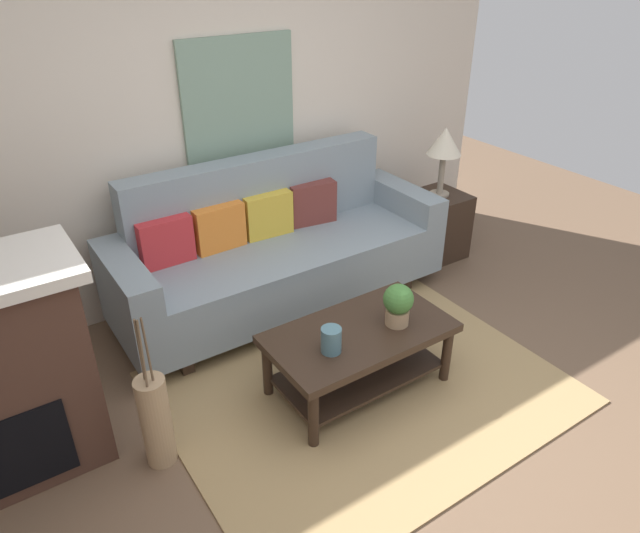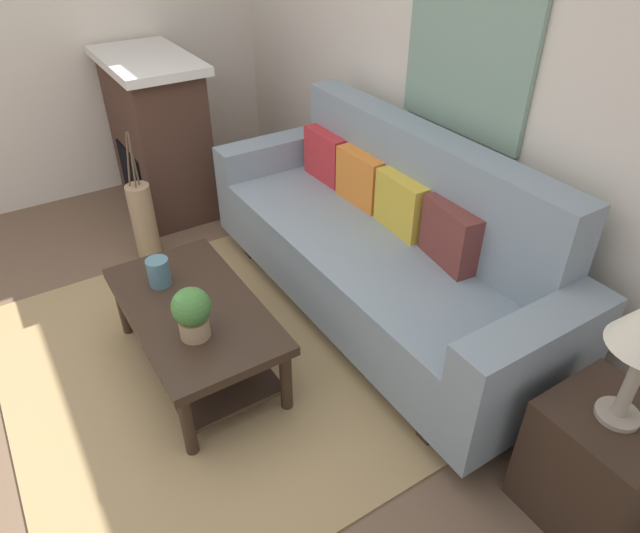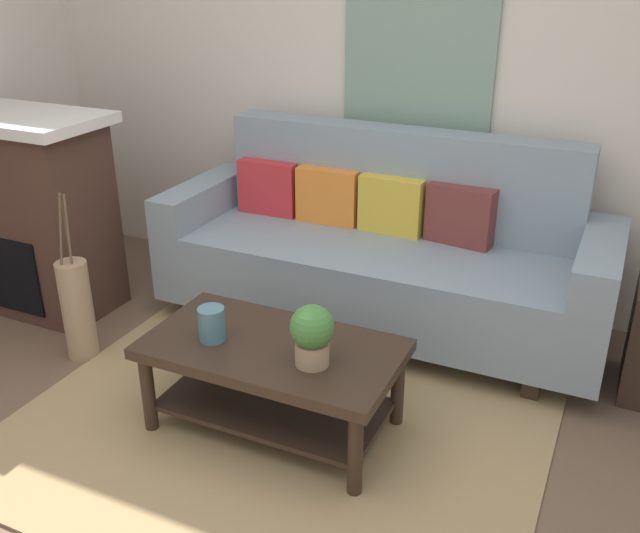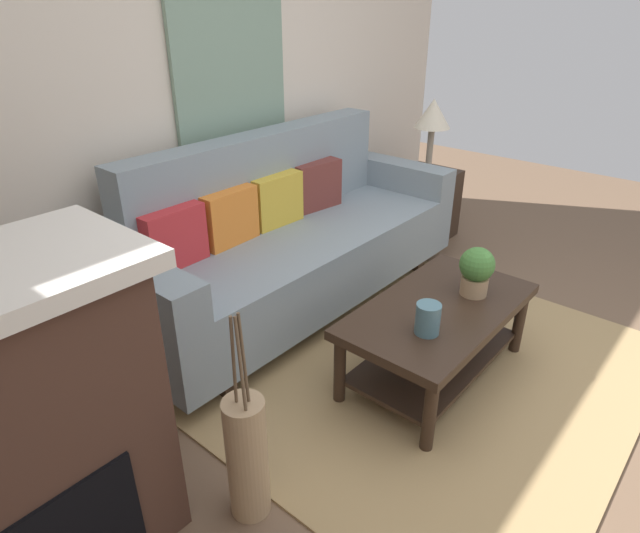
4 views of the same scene
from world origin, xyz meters
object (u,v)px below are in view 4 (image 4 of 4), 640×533
(throw_pillow_crimson, at_px, (174,238))
(table_lamp, at_px, (433,117))
(throw_pillow_maroon, at_px, (316,185))
(floor_vase, at_px, (247,458))
(side_table, at_px, (425,204))
(throw_pillow_mustard, at_px, (276,200))
(tabletop_vase, at_px, (428,319))
(throw_pillow_orange, at_px, (229,217))
(couch, at_px, (292,241))
(coffee_table, at_px, (438,325))
(potted_plant_tabletop, at_px, (476,270))
(fireplace, at_px, (4,444))
(framed_painting, at_px, (231,65))

(throw_pillow_crimson, height_order, table_lamp, table_lamp)
(throw_pillow_maroon, height_order, floor_vase, throw_pillow_maroon)
(side_table, bearing_deg, floor_vase, -162.22)
(throw_pillow_mustard, bearing_deg, tabletop_vase, -104.82)
(throw_pillow_crimson, bearing_deg, throw_pillow_orange, 0.00)
(throw_pillow_orange, bearing_deg, floor_vase, -129.45)
(throw_pillow_orange, bearing_deg, tabletop_vase, -88.22)
(throw_pillow_maroon, distance_m, side_table, 1.22)
(couch, distance_m, side_table, 1.53)
(throw_pillow_crimson, relative_size, throw_pillow_mustard, 1.00)
(coffee_table, height_order, potted_plant_tabletop, potted_plant_tabletop)
(floor_vase, bearing_deg, fireplace, 149.65)
(couch, distance_m, throw_pillow_maroon, 0.48)
(throw_pillow_maroon, bearing_deg, couch, -162.17)
(couch, distance_m, floor_vase, 1.65)
(throw_pillow_orange, height_order, framed_painting, framed_painting)
(coffee_table, relative_size, fireplace, 0.95)
(throw_pillow_mustard, distance_m, table_lamp, 1.56)
(throw_pillow_crimson, height_order, throw_pillow_orange, same)
(throw_pillow_mustard, height_order, throw_pillow_maroon, same)
(fireplace, bearing_deg, side_table, 8.66)
(throw_pillow_crimson, xyz_separation_m, potted_plant_tabletop, (0.90, -1.31, -0.11))
(side_table, bearing_deg, table_lamp, 45.00)
(tabletop_vase, relative_size, fireplace, 0.13)
(potted_plant_tabletop, bearing_deg, tabletop_vase, -179.88)
(throw_pillow_orange, bearing_deg, table_lamp, -6.34)
(potted_plant_tabletop, distance_m, fireplace, 2.16)
(coffee_table, bearing_deg, table_lamp, 32.50)
(throw_pillow_mustard, bearing_deg, framed_painting, 90.00)
(couch, relative_size, floor_vase, 4.52)
(throw_pillow_mustard, relative_size, potted_plant_tabletop, 1.37)
(tabletop_vase, bearing_deg, side_table, 30.48)
(framed_painting, bearing_deg, coffee_table, -93.34)
(fireplace, bearing_deg, throw_pillow_mustard, 20.76)
(throw_pillow_maroon, bearing_deg, potted_plant_tabletop, -101.10)
(fireplace, bearing_deg, potted_plant_tabletop, -15.26)
(couch, distance_m, throw_pillow_orange, 0.48)
(table_lamp, bearing_deg, throw_pillow_mustard, 172.07)
(throw_pillow_orange, height_order, tabletop_vase, throw_pillow_orange)
(side_table, xyz_separation_m, table_lamp, (0.00, 0.00, 0.71))
(couch, relative_size, framed_painting, 2.83)
(throw_pillow_mustard, distance_m, coffee_table, 1.29)
(throw_pillow_maroon, distance_m, floor_vase, 2.07)
(throw_pillow_orange, distance_m, throw_pillow_maroon, 0.77)
(throw_pillow_orange, relative_size, side_table, 0.64)
(throw_pillow_orange, distance_m, side_table, 1.96)
(couch, relative_size, table_lamp, 4.27)
(tabletop_vase, distance_m, table_lamp, 2.22)
(tabletop_vase, height_order, table_lamp, table_lamp)
(table_lamp, relative_size, fireplace, 0.49)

